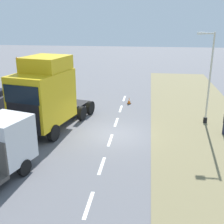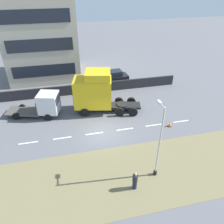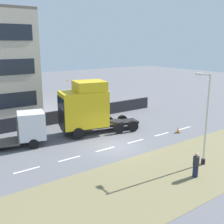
# 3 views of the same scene
# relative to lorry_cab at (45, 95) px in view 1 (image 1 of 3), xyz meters

# --- Properties ---
(ground_plane) EXTENTS (120.00, 120.00, 0.00)m
(ground_plane) POSITION_rel_lorry_cab_xyz_m (-4.31, 0.01, -2.47)
(ground_plane) COLOR slate
(ground_plane) RESTS_ON ground
(grass_verge) EXTENTS (7.00, 44.00, 0.01)m
(grass_verge) POSITION_rel_lorry_cab_xyz_m (-10.31, 0.01, -2.47)
(grass_verge) COLOR olive
(grass_verge) RESTS_ON ground
(lane_markings) EXTENTS (0.16, 17.80, 0.00)m
(lane_markings) POSITION_rel_lorry_cab_xyz_m (-4.31, -0.69, -2.47)
(lane_markings) COLOR white
(lane_markings) RESTS_ON ground
(lorry_cab) EXTENTS (4.10, 7.78, 5.05)m
(lorry_cab) POSITION_rel_lorry_cab_xyz_m (0.00, 0.00, 0.00)
(lorry_cab) COLOR black
(lorry_cab) RESTS_ON ground
(lamp_post) EXTENTS (1.26, 0.27, 6.32)m
(lamp_post) POSITION_rel_lorry_cab_xyz_m (-10.57, -3.01, 0.52)
(lamp_post) COLOR black
(lamp_post) RESTS_ON ground
(traffic_cone_lead) EXTENTS (0.36, 0.36, 0.58)m
(traffic_cone_lead) POSITION_rel_lorry_cab_xyz_m (-4.89, -7.05, -2.19)
(traffic_cone_lead) COLOR black
(traffic_cone_lead) RESTS_ON ground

